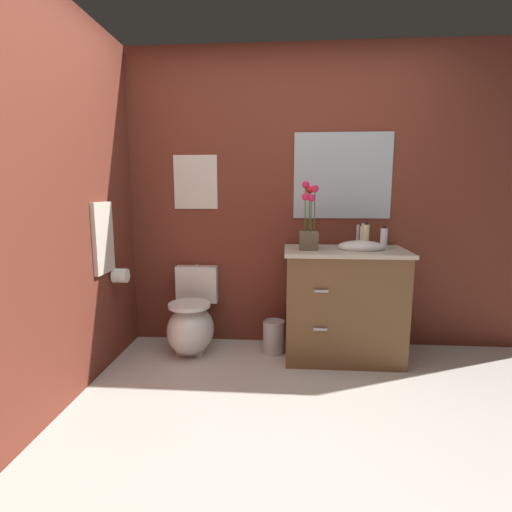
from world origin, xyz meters
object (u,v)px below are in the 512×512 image
Objects in this scene: flower_vase at (309,229)px; soap_bottle at (363,236)px; trash_bin at (274,337)px; vanity_cabinet at (344,303)px; toilet_paper_roll at (120,276)px; hanging_towel at (103,238)px; hand_wash_bottle at (384,239)px; wall_mirror at (343,176)px; wall_poster at (196,182)px; toilet at (192,323)px; lotion_bottle at (366,237)px.

soap_bottle is (0.44, 0.17, -0.08)m from flower_vase.
soap_bottle is 1.09m from trash_bin.
vanity_cabinet reaches higher than toilet_paper_roll.
flower_vase is 1.53m from hanging_towel.
hanging_towel is (-1.80, -0.30, 0.54)m from vanity_cabinet.
hand_wash_bottle is (0.29, 0.00, 0.51)m from vanity_cabinet.
hand_wash_bottle reaches higher than toilet_paper_roll.
flower_vase reaches higher than trash_bin.
wall_mirror is 7.27× the size of toilet_paper_roll.
flower_vase reaches higher than hand_wash_bottle.
wall_mirror reaches higher than vanity_cabinet.
hanging_towel reaches higher than hand_wash_bottle.
toilet is at bearing -90.00° from wall_poster.
wall_poster reaches higher than hanging_towel.
vanity_cabinet is at bearing 5.58° from toilet_paper_roll.
flower_vase is 0.48m from soap_bottle.
vanity_cabinet is 2.03× the size of flower_vase.
hand_wash_bottle is at bearing -3.29° from lotion_bottle.
trash_bin is at bearing -155.11° from wall_mirror.
vanity_cabinet is 4.90× the size of lotion_bottle.
toilet_paper_roll is at bearing -158.71° from toilet.
wall_mirror is 1.96m from toilet_paper_roll.
trash_bin is (-0.55, 0.04, -0.32)m from vanity_cabinet.
soap_bottle reaches higher than trash_bin.
vanity_cabinet is 1.90m from hanging_towel.
wall_mirror is 1.54× the size of hanging_towel.
vanity_cabinet is at bearing -4.05° from trash_bin.
wall_mirror is at bearing 24.89° from trash_bin.
wall_poster reaches higher than toilet.
wall_poster is at bearing 160.47° from flower_vase.
vanity_cabinet is at bearing -1.22° from toilet.
soap_bottle is 0.53m from wall_mirror.
soap_bottle is (1.39, 0.10, 0.72)m from toilet.
wall_poster is at bearing 90.00° from toilet.
soap_bottle is 0.42× the size of wall_poster.
lotion_bottle reaches higher than soap_bottle.
toilet is at bearing 178.78° from vanity_cabinet.
flower_vase is 2.73× the size of soap_bottle.
trash_bin is at bearing 177.54° from hand_wash_bottle.
toilet_paper_roll is (-0.50, -0.46, -0.72)m from wall_poster.
hand_wash_bottle is (0.13, -0.01, -0.01)m from lotion_bottle.
hand_wash_bottle is at bearing 0.61° from vanity_cabinet.
flower_vase is 2.41× the size of lotion_bottle.
hanging_towel is (-1.95, -0.31, 0.01)m from lotion_bottle.
toilet_paper_roll is at bearing -174.42° from vanity_cabinet.
trash_bin is 1.55m from hanging_towel.
flower_vase reaches higher than soap_bottle.
wall_poster is 4.10× the size of toilet_paper_roll.
hand_wash_bottle is 0.70× the size of trash_bin.
hand_wash_bottle is (1.52, -0.02, 0.72)m from toilet.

